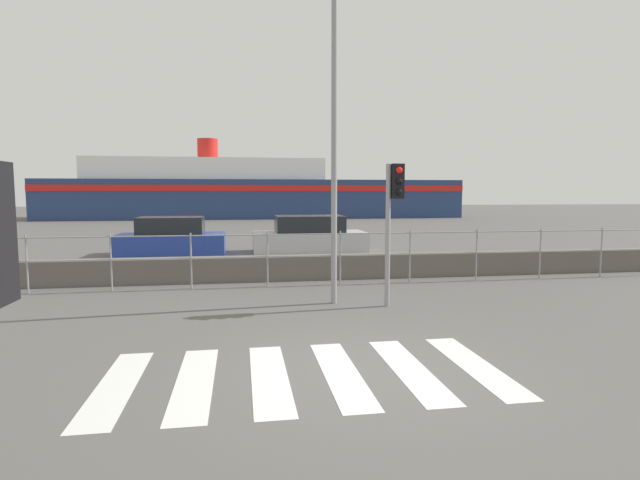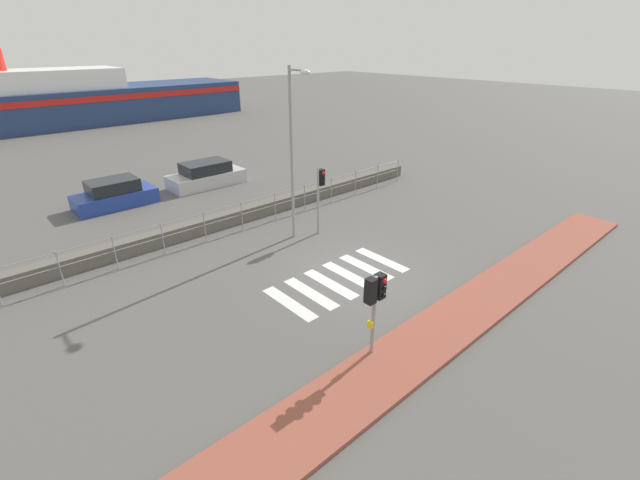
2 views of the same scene
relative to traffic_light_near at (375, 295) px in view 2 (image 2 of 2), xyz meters
The scene contains 11 objects.
ground_plane 4.88m from the traffic_light_near, 49.62° to the left, with size 160.00×160.00×0.00m, color #565451.
sidewalk_brick 3.50m from the traffic_light_near, 12.97° to the right, with size 24.00×1.80×0.12m.
crosswalk 4.47m from the traffic_light_near, 57.71° to the left, with size 4.95×2.40×0.01m.
seawall 10.83m from the traffic_light_near, 74.21° to the left, with size 21.96×0.55×0.63m.
harbor_fence 9.93m from the traffic_light_near, 72.83° to the left, with size 19.80×0.04×1.33m.
traffic_light_near is the anchor object (origin of this frame).
traffic_light_far 8.18m from the traffic_light_near, 57.71° to the left, with size 0.34×0.32×2.83m.
streetlamp 8.21m from the traffic_light_near, 65.55° to the left, with size 0.32×1.16×6.84m.
ferry_boat 43.52m from the traffic_light_near, 87.31° to the left, with size 36.18×7.74×7.02m.
parked_car_blue 16.42m from the traffic_light_near, 93.95° to the left, with size 3.85×1.83×1.38m.
parked_car_silver 16.86m from the traffic_light_near, 76.28° to the left, with size 4.28×1.89×1.39m.
Camera 2 is at (-9.98, -9.26, 7.64)m, focal length 24.00 mm.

